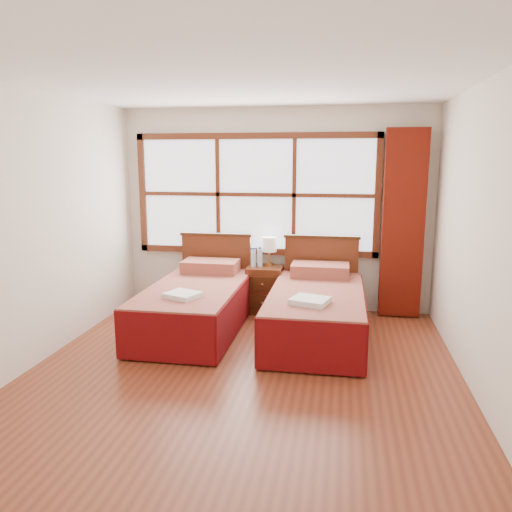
# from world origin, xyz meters

# --- Properties ---
(floor) EXTENTS (4.50, 4.50, 0.00)m
(floor) POSITION_xyz_m (0.00, 0.00, 0.00)
(floor) COLOR brown
(floor) RESTS_ON ground
(ceiling) EXTENTS (4.50, 4.50, 0.00)m
(ceiling) POSITION_xyz_m (0.00, 0.00, 2.60)
(ceiling) COLOR white
(ceiling) RESTS_ON wall_back
(wall_back) EXTENTS (4.00, 0.00, 4.00)m
(wall_back) POSITION_xyz_m (0.00, 2.25, 1.30)
(wall_back) COLOR silver
(wall_back) RESTS_ON floor
(wall_left) EXTENTS (0.00, 4.50, 4.50)m
(wall_left) POSITION_xyz_m (-2.00, 0.00, 1.30)
(wall_left) COLOR silver
(wall_left) RESTS_ON floor
(wall_right) EXTENTS (0.00, 4.50, 4.50)m
(wall_right) POSITION_xyz_m (2.00, 0.00, 1.30)
(wall_right) COLOR silver
(wall_right) RESTS_ON floor
(window) EXTENTS (3.16, 0.06, 1.56)m
(window) POSITION_xyz_m (-0.25, 2.21, 1.50)
(window) COLOR white
(window) RESTS_ON wall_back
(curtain) EXTENTS (0.50, 0.16, 2.30)m
(curtain) POSITION_xyz_m (1.60, 2.11, 1.17)
(curtain) COLOR maroon
(curtain) RESTS_ON wall_back
(bed_left) EXTENTS (1.03, 2.05, 0.99)m
(bed_left) POSITION_xyz_m (-0.77, 1.20, 0.30)
(bed_left) COLOR #3A1D0C
(bed_left) RESTS_ON floor
(bed_right) EXTENTS (1.03, 2.05, 1.00)m
(bed_right) POSITION_xyz_m (0.62, 1.20, 0.31)
(bed_right) COLOR #3A1D0C
(bed_right) RESTS_ON floor
(nightstand) EXTENTS (0.45, 0.44, 0.60)m
(nightstand) POSITION_xyz_m (-0.09, 1.99, 0.30)
(nightstand) COLOR #592713
(nightstand) RESTS_ON floor
(towels_left) EXTENTS (0.41, 0.39, 0.05)m
(towels_left) POSITION_xyz_m (-0.75, 0.66, 0.56)
(towels_left) COLOR white
(towels_left) RESTS_ON bed_left
(towels_right) EXTENTS (0.43, 0.40, 0.06)m
(towels_right) POSITION_xyz_m (0.58, 0.65, 0.56)
(towels_right) COLOR white
(towels_right) RESTS_ON bed_right
(lamp) EXTENTS (0.19, 0.19, 0.37)m
(lamp) POSITION_xyz_m (-0.05, 2.11, 0.86)
(lamp) COLOR #C2873E
(lamp) RESTS_ON nightstand
(bottle_near) EXTENTS (0.07, 0.07, 0.25)m
(bottle_near) POSITION_xyz_m (-0.24, 1.97, 0.71)
(bottle_near) COLOR silver
(bottle_near) RESTS_ON nightstand
(bottle_far) EXTENTS (0.07, 0.07, 0.26)m
(bottle_far) POSITION_xyz_m (-0.16, 2.00, 0.71)
(bottle_far) COLOR silver
(bottle_far) RESTS_ON nightstand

